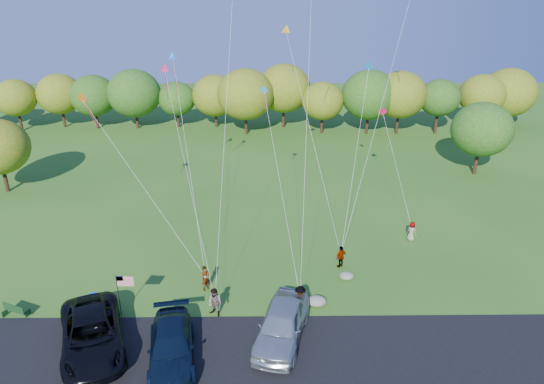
{
  "coord_description": "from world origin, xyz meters",
  "views": [
    {
      "loc": [
        2.58,
        -24.37,
        18.39
      ],
      "look_at": [
        2.91,
        6.0,
        5.06
      ],
      "focal_mm": 32.0,
      "sensor_mm": 36.0,
      "label": 1
    }
  ],
  "objects_px": {
    "minivan_navy": "(172,346)",
    "flyer_d": "(341,257)",
    "minivan_silver": "(282,324)",
    "flyer_e": "(412,231)",
    "flyer_b": "(215,303)",
    "flyer_a": "(206,278)",
    "flyer_c": "(300,299)",
    "minivan_dark": "(92,334)",
    "park_bench": "(15,310)",
    "trash_barrel": "(94,300)"
  },
  "relations": [
    {
      "from": "park_bench",
      "to": "trash_barrel",
      "type": "height_order",
      "value": "park_bench"
    },
    {
      "from": "flyer_c",
      "to": "minivan_navy",
      "type": "bearing_deg",
      "value": 56.86
    },
    {
      "from": "trash_barrel",
      "to": "flyer_d",
      "type": "bearing_deg",
      "value": 15.09
    },
    {
      "from": "flyer_c",
      "to": "flyer_e",
      "type": "bearing_deg",
      "value": -109.46
    },
    {
      "from": "flyer_e",
      "to": "park_bench",
      "type": "distance_m",
      "value": 27.51
    },
    {
      "from": "minivan_navy",
      "to": "minivan_silver",
      "type": "height_order",
      "value": "minivan_silver"
    },
    {
      "from": "minivan_dark",
      "to": "minivan_navy",
      "type": "xyz_separation_m",
      "value": [
        4.41,
        -0.85,
        -0.1
      ]
    },
    {
      "from": "flyer_c",
      "to": "flyer_d",
      "type": "bearing_deg",
      "value": -95.48
    },
    {
      "from": "park_bench",
      "to": "minivan_navy",
      "type": "bearing_deg",
      "value": 3.45
    },
    {
      "from": "minivan_navy",
      "to": "flyer_d",
      "type": "xyz_separation_m",
      "value": [
        10.11,
        8.9,
        -0.08
      ]
    },
    {
      "from": "park_bench",
      "to": "minivan_silver",
      "type": "bearing_deg",
      "value": 15.67
    },
    {
      "from": "minivan_dark",
      "to": "minivan_silver",
      "type": "distance_m",
      "value": 10.22
    },
    {
      "from": "flyer_a",
      "to": "flyer_c",
      "type": "bearing_deg",
      "value": -71.83
    },
    {
      "from": "flyer_d",
      "to": "minivan_silver",
      "type": "bearing_deg",
      "value": 24.81
    },
    {
      "from": "flyer_a",
      "to": "flyer_d",
      "type": "relative_size",
      "value": 1.05
    },
    {
      "from": "flyer_a",
      "to": "flyer_b",
      "type": "height_order",
      "value": "flyer_b"
    },
    {
      "from": "flyer_c",
      "to": "minivan_silver",
      "type": "bearing_deg",
      "value": 92.08
    },
    {
      "from": "minivan_dark",
      "to": "flyer_c",
      "type": "relative_size",
      "value": 3.85
    },
    {
      "from": "trash_barrel",
      "to": "flyer_a",
      "type": "bearing_deg",
      "value": 13.94
    },
    {
      "from": "flyer_a",
      "to": "minivan_dark",
      "type": "bearing_deg",
      "value": 174.74
    },
    {
      "from": "flyer_a",
      "to": "flyer_d",
      "type": "bearing_deg",
      "value": -34.38
    },
    {
      "from": "flyer_c",
      "to": "trash_barrel",
      "type": "height_order",
      "value": "flyer_c"
    },
    {
      "from": "flyer_b",
      "to": "minivan_navy",
      "type": "bearing_deg",
      "value": -84.63
    },
    {
      "from": "minivan_silver",
      "to": "minivan_dark",
      "type": "bearing_deg",
      "value": -161.9
    },
    {
      "from": "park_bench",
      "to": "flyer_e",
      "type": "bearing_deg",
      "value": 42.46
    },
    {
      "from": "minivan_silver",
      "to": "flyer_b",
      "type": "xyz_separation_m",
      "value": [
        -3.88,
        2.16,
        -0.14
      ]
    },
    {
      "from": "minivan_dark",
      "to": "flyer_d",
      "type": "xyz_separation_m",
      "value": [
        14.52,
        8.05,
        -0.19
      ]
    },
    {
      "from": "flyer_e",
      "to": "minivan_silver",
      "type": "bearing_deg",
      "value": 92.51
    },
    {
      "from": "minivan_dark",
      "to": "flyer_a",
      "type": "xyz_separation_m",
      "value": [
        5.45,
        5.46,
        -0.14
      ]
    },
    {
      "from": "flyer_c",
      "to": "park_bench",
      "type": "relative_size",
      "value": 1.11
    },
    {
      "from": "minivan_navy",
      "to": "minivan_silver",
      "type": "distance_m",
      "value": 5.98
    },
    {
      "from": "flyer_e",
      "to": "flyer_c",
      "type": "bearing_deg",
      "value": 88.65
    },
    {
      "from": "flyer_d",
      "to": "trash_barrel",
      "type": "bearing_deg",
      "value": -19.93
    },
    {
      "from": "minivan_silver",
      "to": "flyer_c",
      "type": "distance_m",
      "value": 2.77
    },
    {
      "from": "minivan_silver",
      "to": "flyer_c",
      "type": "relative_size",
      "value": 3.34
    },
    {
      "from": "flyer_d",
      "to": "flyer_b",
      "type": "bearing_deg",
      "value": -2.29
    },
    {
      "from": "minivan_navy",
      "to": "flyer_a",
      "type": "height_order",
      "value": "minivan_navy"
    },
    {
      "from": "minivan_silver",
      "to": "trash_barrel",
      "type": "xyz_separation_m",
      "value": [
        -11.41,
        3.19,
        -0.66
      ]
    },
    {
      "from": "flyer_a",
      "to": "trash_barrel",
      "type": "height_order",
      "value": "flyer_a"
    },
    {
      "from": "minivan_silver",
      "to": "flyer_d",
      "type": "distance_m",
      "value": 8.6
    },
    {
      "from": "flyer_b",
      "to": "park_bench",
      "type": "height_order",
      "value": "flyer_b"
    },
    {
      "from": "park_bench",
      "to": "flyer_d",
      "type": "bearing_deg",
      "value": 38.2
    },
    {
      "from": "minivan_silver",
      "to": "flyer_e",
      "type": "bearing_deg",
      "value": 61.89
    },
    {
      "from": "minivan_silver",
      "to": "flyer_b",
      "type": "relative_size",
      "value": 3.17
    },
    {
      "from": "flyer_b",
      "to": "flyer_d",
      "type": "xyz_separation_m",
      "value": [
        8.2,
        5.27,
        -0.11
      ]
    },
    {
      "from": "flyer_e",
      "to": "trash_barrel",
      "type": "bearing_deg",
      "value": 65.3
    },
    {
      "from": "flyer_d",
      "to": "park_bench",
      "type": "distance_m",
      "value": 20.76
    },
    {
      "from": "minivan_dark",
      "to": "flyer_b",
      "type": "xyz_separation_m",
      "value": [
        6.32,
        2.78,
        -0.08
      ]
    },
    {
      "from": "minivan_silver",
      "to": "flyer_b",
      "type": "distance_m",
      "value": 4.44
    },
    {
      "from": "flyer_a",
      "to": "trash_barrel",
      "type": "bearing_deg",
      "value": 143.62
    }
  ]
}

